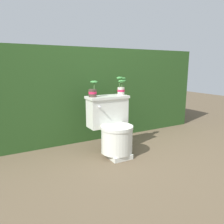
{
  "coord_description": "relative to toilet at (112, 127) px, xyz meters",
  "views": [
    {
      "loc": [
        -1.28,
        -2.08,
        1.03
      ],
      "look_at": [
        -0.07,
        0.1,
        0.51
      ],
      "focal_mm": 35.0,
      "sensor_mm": 36.0,
      "label": 1
    }
  ],
  "objects": [
    {
      "name": "potted_plant_left",
      "position": [
        -0.19,
        0.12,
        0.43
      ],
      "size": [
        0.11,
        0.09,
        0.19
      ],
      "color": "#47382D",
      "rests_on": "toilet"
    },
    {
      "name": "toilet",
      "position": [
        0.0,
        0.0,
        0.0
      ],
      "size": [
        0.5,
        0.53,
        0.69
      ],
      "color": "silver",
      "rests_on": "ground"
    },
    {
      "name": "ground_plane",
      "position": [
        0.07,
        -0.09,
        -0.33
      ],
      "size": [
        12.0,
        12.0,
        0.0
      ],
      "primitive_type": "plane",
      "color": "brown"
    },
    {
      "name": "hedge_backdrop",
      "position": [
        0.07,
        1.05,
        0.31
      ],
      "size": [
        3.51,
        0.99,
        1.28
      ],
      "color": "#284C1E",
      "rests_on": "ground"
    },
    {
      "name": "potted_plant_midleft",
      "position": [
        0.2,
        0.14,
        0.45
      ],
      "size": [
        0.13,
        0.09,
        0.22
      ],
      "color": "beige",
      "rests_on": "toilet"
    }
  ]
}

